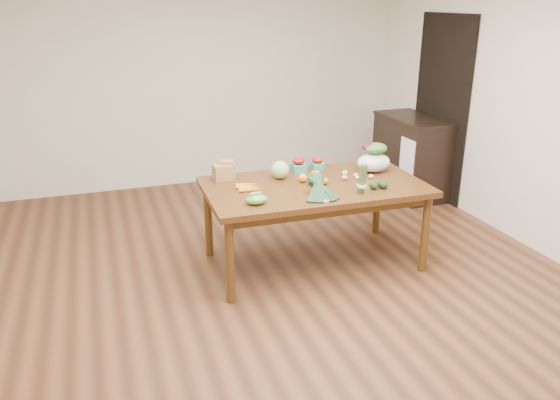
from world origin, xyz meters
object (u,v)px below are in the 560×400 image
object	(u,v)px
cabinet	(410,156)
salad_bag	(374,159)
dining_table	(313,224)
mandarin_cluster	(316,179)
asparagus_bundle	(362,179)
paper_bag	(223,171)
cabbage	(280,170)
kale_bunch	(321,189)

from	to	relation	value
cabinet	salad_bag	xyz separation A→B (m)	(-1.17, -1.21, 0.40)
dining_table	salad_bag	world-z (taller)	salad_bag
mandarin_cluster	asparagus_bundle	distance (m)	0.43
dining_table	paper_bag	xyz separation A→B (m)	(-0.71, 0.37, 0.46)
dining_table	salad_bag	size ratio (longest dim) A/B	5.99
dining_table	paper_bag	size ratio (longest dim) A/B	8.02
dining_table	paper_bag	world-z (taller)	paper_bag
cabinet	asparagus_bundle	xyz separation A→B (m)	(-1.54, -1.71, 0.40)
cabinet	cabbage	world-z (taller)	cabinet
cabbage	salad_bag	bearing A→B (deg)	-5.33
mandarin_cluster	asparagus_bundle	world-z (taller)	asparagus_bundle
cabinet	salad_bag	world-z (taller)	salad_bag
cabbage	dining_table	bearing A→B (deg)	-46.93
salad_bag	paper_bag	bearing A→B (deg)	171.16
paper_bag	mandarin_cluster	xyz separation A→B (m)	(0.72, -0.38, -0.04)
cabbage	salad_bag	xyz separation A→B (m)	(0.88, -0.08, 0.04)
cabinet	kale_bunch	xyz separation A→B (m)	(-1.90, -1.72, 0.36)
dining_table	cabbage	size ratio (longest dim) A/B	11.77
paper_bag	cabbage	bearing A→B (deg)	-15.09
dining_table	mandarin_cluster	bearing A→B (deg)	-14.99
salad_bag	kale_bunch	bearing A→B (deg)	-145.14
mandarin_cluster	asparagus_bundle	xyz separation A→B (m)	(0.26, -0.34, 0.08)
cabinet	asparagus_bundle	bearing A→B (deg)	-131.95
kale_bunch	salad_bag	world-z (taller)	salad_bag
cabinet	paper_bag	bearing A→B (deg)	-158.43
paper_bag	asparagus_bundle	xyz separation A→B (m)	(0.99, -0.71, 0.04)
dining_table	asparagus_bundle	world-z (taller)	asparagus_bundle
paper_bag	kale_bunch	world-z (taller)	paper_bag
dining_table	cabinet	distance (m)	2.28
dining_table	cabinet	world-z (taller)	cabinet
cabinet	kale_bunch	distance (m)	2.59
cabbage	kale_bunch	xyz separation A→B (m)	(0.14, -0.60, 0.00)
cabinet	mandarin_cluster	bearing A→B (deg)	-142.63
mandarin_cluster	kale_bunch	bearing A→B (deg)	-106.17
mandarin_cluster	salad_bag	bearing A→B (deg)	14.67
kale_bunch	asparagus_bundle	world-z (taller)	asparagus_bundle
dining_table	paper_bag	distance (m)	0.92
paper_bag	cabbage	world-z (taller)	paper_bag
cabinet	paper_bag	size ratio (longest dim) A/B	4.36
kale_bunch	asparagus_bundle	bearing A→B (deg)	2.76
dining_table	mandarin_cluster	world-z (taller)	mandarin_cluster
paper_bag	salad_bag	world-z (taller)	salad_bag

